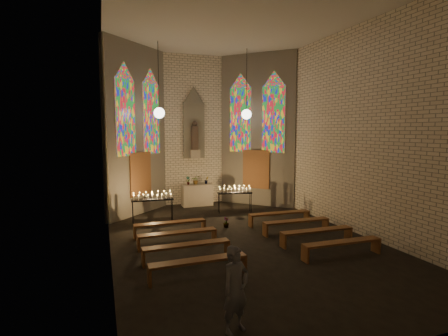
% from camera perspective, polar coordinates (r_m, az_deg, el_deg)
% --- Properties ---
extents(floor, '(12.00, 12.00, 0.00)m').
position_cam_1_polar(floor, '(11.48, 2.81, -11.62)').
color(floor, black).
rests_on(floor, ground).
extents(room, '(8.22, 12.43, 7.00)m').
position_cam_1_polar(room, '(14.11, -2.33, 7.02)').
color(room, '#F3E5CB').
rests_on(room, ground).
extents(altar, '(1.40, 0.60, 1.00)m').
position_cam_1_polar(altar, '(16.38, -4.42, -4.41)').
color(altar, '#BDAF9A').
rests_on(altar, ground).
extents(flower_vase_left, '(0.23, 0.18, 0.40)m').
position_cam_1_polar(flower_vase_left, '(16.23, -5.88, -2.03)').
color(flower_vase_left, '#4C723F').
rests_on(flower_vase_left, altar).
extents(flower_vase_center, '(0.45, 0.42, 0.40)m').
position_cam_1_polar(flower_vase_center, '(16.32, -4.61, -1.97)').
color(flower_vase_center, '#4C723F').
rests_on(flower_vase_center, altar).
extents(flower_vase_right, '(0.23, 0.21, 0.36)m').
position_cam_1_polar(flower_vase_right, '(16.42, -2.87, -1.98)').
color(flower_vase_right, '#4C723F').
rests_on(flower_vase_right, altar).
extents(aisle_flower_pot, '(0.27, 0.27, 0.37)m').
position_cam_1_polar(aisle_flower_pot, '(12.80, 0.34, -8.86)').
color(aisle_flower_pot, '#4C723F').
rests_on(aisle_flower_pot, ground).
extents(votive_stand_left, '(1.58, 0.44, 1.15)m').
position_cam_1_polar(votive_stand_left, '(13.49, -11.62, -4.72)').
color(votive_stand_left, black).
rests_on(votive_stand_left, ground).
extents(votive_stand_right, '(1.51, 0.62, 1.08)m').
position_cam_1_polar(votive_stand_right, '(14.93, 1.78, -3.76)').
color(votive_stand_right, black).
rests_on(votive_stand_right, ground).
extents(pew_left_0, '(2.39, 0.38, 0.46)m').
position_cam_1_polar(pew_left_0, '(11.97, -8.77, -9.08)').
color(pew_left_0, brown).
rests_on(pew_left_0, ground).
extents(pew_right_0, '(2.39, 0.38, 0.46)m').
position_cam_1_polar(pew_right_0, '(13.32, 9.05, -7.52)').
color(pew_right_0, brown).
rests_on(pew_right_0, ground).
extents(pew_left_1, '(2.39, 0.38, 0.46)m').
position_cam_1_polar(pew_left_1, '(10.84, -7.58, -10.70)').
color(pew_left_1, brown).
rests_on(pew_left_1, ground).
extents(pew_right_1, '(2.39, 0.38, 0.46)m').
position_cam_1_polar(pew_right_1, '(12.31, 11.74, -8.71)').
color(pew_right_1, brown).
rests_on(pew_right_1, ground).
extents(pew_left_2, '(2.39, 0.38, 0.46)m').
position_cam_1_polar(pew_left_2, '(9.72, -6.09, -12.68)').
color(pew_left_2, brown).
rests_on(pew_left_2, ground).
extents(pew_right_2, '(2.39, 0.38, 0.46)m').
position_cam_1_polar(pew_right_2, '(11.34, 14.92, -10.09)').
color(pew_right_2, brown).
rests_on(pew_right_2, ground).
extents(pew_left_3, '(2.39, 0.38, 0.46)m').
position_cam_1_polar(pew_left_3, '(8.63, -4.18, -15.16)').
color(pew_left_3, brown).
rests_on(pew_left_3, ground).
extents(pew_right_3, '(2.39, 0.38, 0.46)m').
position_cam_1_polar(pew_right_3, '(10.42, 18.71, -11.68)').
color(pew_right_3, brown).
rests_on(pew_right_3, ground).
extents(visitor, '(0.66, 0.55, 1.54)m').
position_cam_1_polar(visitor, '(6.40, 1.92, -19.19)').
color(visitor, '#54555F').
rests_on(visitor, ground).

